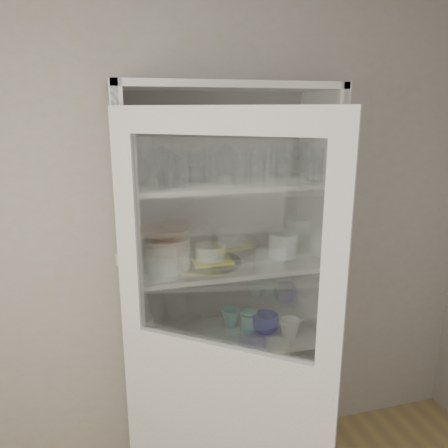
{
  "coord_description": "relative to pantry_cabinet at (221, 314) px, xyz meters",
  "views": [
    {
      "loc": [
        -0.34,
        -0.69,
        1.99
      ],
      "look_at": [
        0.2,
        1.27,
        1.45
      ],
      "focal_mm": 35.0,
      "sensor_mm": 36.0,
      "label": 1
    }
  ],
  "objects": [
    {
      "name": "grey_bowl_stack",
      "position": [
        0.31,
        -0.07,
        0.38
      ],
      "size": [
        0.14,
        0.14,
        0.12
      ],
      "primitive_type": "cylinder",
      "color": "silver",
      "rests_on": "shelf_plates"
    },
    {
      "name": "tumbler_1",
      "position": [
        -0.4,
        -0.18,
        0.78
      ],
      "size": [
        0.08,
        0.08,
        0.13
      ],
      "primitive_type": "cylinder",
      "rotation": [
        0.0,
        0.0,
        -0.23
      ],
      "color": "silver",
      "rests_on": "shelf_glass"
    },
    {
      "name": "plate_stack_back",
      "position": [
        -0.41,
        0.04,
        0.35
      ],
      "size": [
        0.22,
        0.22,
        0.06
      ],
      "primitive_type": "cylinder",
      "color": "white",
      "rests_on": "shelf_plates"
    },
    {
      "name": "goblet_2",
      "position": [
        0.29,
        0.05,
        0.8
      ],
      "size": [
        0.07,
        0.07,
        0.16
      ],
      "primitive_type": null,
      "color": "silver",
      "rests_on": "shelf_glass"
    },
    {
      "name": "tumbler_4",
      "position": [
        0.11,
        -0.21,
        0.79
      ],
      "size": [
        0.08,
        0.08,
        0.14
      ],
      "primitive_type": "cylinder",
      "rotation": [
        0.0,
        0.0,
        0.16
      ],
      "color": "silver",
      "rests_on": "shelf_glass"
    },
    {
      "name": "mug_blue",
      "position": [
        0.21,
        -0.11,
        -0.03
      ],
      "size": [
        0.16,
        0.16,
        0.11
      ],
      "primitive_type": "imported",
      "rotation": [
        0.0,
        0.0,
        0.21
      ],
      "color": "#0C18A0",
      "rests_on": "shelf_mugs"
    },
    {
      "name": "white_ramekin",
      "position": [
        -0.07,
        -0.09,
        0.38
      ],
      "size": [
        0.18,
        0.18,
        0.06
      ],
      "primitive_type": "cylinder",
      "rotation": [
        0.0,
        0.0,
        -0.22
      ],
      "color": "white",
      "rests_on": "yellow_trivet"
    },
    {
      "name": "white_canister",
      "position": [
        -0.41,
        -0.03,
        -0.01
      ],
      "size": [
        0.11,
        0.11,
        0.13
      ],
      "primitive_type": "cylinder",
      "rotation": [
        0.0,
        0.0,
        -0.01
      ],
      "color": "white",
      "rests_on": "shelf_mugs"
    },
    {
      "name": "goblet_1",
      "position": [
        0.04,
        0.05,
        0.81
      ],
      "size": [
        0.08,
        0.08,
        0.17
      ],
      "primitive_type": null,
      "color": "silver",
      "rests_on": "shelf_glass"
    },
    {
      "name": "tumbler_3",
      "position": [
        0.04,
        -0.17,
        0.79
      ],
      "size": [
        0.1,
        0.1,
        0.15
      ],
      "primitive_type": "cylinder",
      "rotation": [
        0.0,
        0.0,
        0.36
      ],
      "color": "silver",
      "rests_on": "shelf_glass"
    },
    {
      "name": "cupboard_door",
      "position": [
        -0.14,
        -0.56,
        -0.07
      ],
      "size": [
        0.74,
        0.58,
        2.0
      ],
      "rotation": [
        0.0,
        0.0,
        -0.65
      ],
      "color": "beige",
      "rests_on": "floor"
    },
    {
      "name": "measuring_cups",
      "position": [
        -0.34,
        -0.16,
        -0.06
      ],
      "size": [
        0.11,
        0.11,
        0.04
      ],
      "primitive_type": "cylinder",
      "color": "#AFAFAF",
      "rests_on": "shelf_mugs"
    },
    {
      "name": "glass_platter",
      "position": [
        -0.07,
        -0.09,
        0.33
      ],
      "size": [
        0.39,
        0.39,
        0.02
      ],
      "primitive_type": "cylinder",
      "rotation": [
        0.0,
        0.0,
        -0.4
      ],
      "color": "silver",
      "rests_on": "shelf_plates"
    },
    {
      "name": "goblet_3",
      "position": [
        0.41,
        0.04,
        0.8
      ],
      "size": [
        0.07,
        0.07,
        0.16
      ],
      "primitive_type": null,
      "color": "silver",
      "rests_on": "shelf_glass"
    },
    {
      "name": "teal_jar",
      "position": [
        0.14,
        -0.06,
        -0.03
      ],
      "size": [
        0.09,
        0.09,
        0.11
      ],
      "color": "teal",
      "rests_on": "shelf_mugs"
    },
    {
      "name": "tumbler_10",
      "position": [
        -0.07,
        -0.08,
        0.79
      ],
      "size": [
        0.07,
        0.07,
        0.14
      ],
      "primitive_type": "cylinder",
      "rotation": [
        0.0,
        0.0,
        0.08
      ],
      "color": "silver",
      "rests_on": "shelf_glass"
    },
    {
      "name": "cream_dish",
      "position": [
        -0.27,
        -0.08,
        -0.44
      ],
      "size": [
        0.3,
        0.3,
        0.07
      ],
      "primitive_type": "imported",
      "rotation": [
        0.0,
        0.0,
        -0.41
      ],
      "color": "beige",
      "rests_on": "shelf_bot"
    },
    {
      "name": "tumbler_0",
      "position": [
        -0.29,
        -0.19,
        0.79
      ],
      "size": [
        0.08,
        0.08,
        0.14
      ],
      "primitive_type": "cylinder",
      "rotation": [
        0.0,
        0.0,
        -0.12
      ],
      "color": "silver",
      "rests_on": "shelf_glass"
    },
    {
      "name": "yellow_trivet",
      "position": [
        -0.07,
        -0.09,
        0.34
      ],
      "size": [
        0.19,
        0.19,
        0.01
      ],
      "primitive_type": "cube",
      "rotation": [
        0.0,
        0.0,
        0.02
      ],
      "color": "yellow",
      "rests_on": "glass_platter"
    },
    {
      "name": "mug_teal",
      "position": [
        0.06,
        0.01,
        -0.03
      ],
      "size": [
        0.13,
        0.13,
        0.1
      ],
      "primitive_type": "imported",
      "rotation": [
        0.0,
        0.0,
        0.32
      ],
      "color": "teal",
      "rests_on": "shelf_mugs"
    },
    {
      "name": "tumbler_7",
      "position": [
        -0.41,
        -0.05,
        0.8
      ],
      "size": [
        0.08,
        0.08,
        0.15
      ],
      "primitive_type": "cylinder",
      "rotation": [
        0.0,
        0.0,
        0.05
      ],
      "color": "silver",
      "rests_on": "shelf_glass"
    },
    {
      "name": "tumbler_8",
      "position": [
        -0.13,
        -0.09,
        0.8
      ],
      "size": [
        0.09,
        0.09,
        0.15
      ],
      "primitive_type": "cylinder",
      "rotation": [
        0.0,
        0.0,
        0.23
      ],
      "color": "silver",
      "rests_on": "shelf_glass"
    },
    {
      "name": "cream_bowl",
      "position": [
        -0.29,
        -0.1,
        0.44
      ],
      "size": [
        0.24,
        0.24,
        0.07
      ],
      "primitive_type": "cylinder",
      "rotation": [
        0.0,
        0.0,
        -0.14
      ],
      "color": "beige",
      "rests_on": "plate_stack_front"
    },
    {
      "name": "terracotta_bowl",
      "position": [
        -0.29,
        -0.1,
        0.5
      ],
      "size": [
        0.3,
        0.3,
        0.06
      ],
      "primitive_type": "imported",
      "rotation": [
        0.0,
        0.0,
        -0.3
      ],
      "color": "brown",
      "rests_on": "cream_bowl"
    },
    {
      "name": "wall_back",
      "position": [
        -0.2,
        0.16,
        0.36
      ],
      "size": [
        3.6,
        0.02,
        2.6
      ],
      "primitive_type": "cube",
      "color": "#B3A494",
      "rests_on": "ground"
    },
    {
      "name": "pantry_cabinet",
      "position": [
        0.0,
        0.0,
        0.0
      ],
      "size": [
        1.0,
        0.45,
        2.1
      ],
      "color": "beige",
      "rests_on": "floor"
    },
    {
      "name": "tumbler_2",
      "position": [
        -0.26,
        -0.17,
        0.79
      ],
      "size": [
        0.09,
        0.09,
        0.14
      ],
      "primitive_type": "cylinder",
      "rotation": [
        0.0,
        0.0,
        0.4
      ],
      "color": "silver",
      "rests_on": "shelf_glass"
    },
    {
      "name": "tumbler_9",
      "position": [
        -0.09,
        -0.05,
        0.79
      ],
      "size": [
        0.07,
        0.07,
        0.13
      ],
      "primitive_type": "cylinder",
      "rotation": [
        0.0,
        0.0,
        -0.16
      ],
      "color": "silver",
      "rests_on": "shelf_glass"
    },
    {
      "name": "tumbler_6",
      "position": [
        0.4,
        -0.19,
        0.8
      ],
      "size": [
        0.1,
        0.1,
        0.15
      ],
      "primitive_type": "cylinder",
      "rotation": [
        0.0,
        0.0,
        0.34
      ],
      "color": "silver",
      "rests_on": "shelf_glass"
    },
    {
      "name": "goblet_0",
      "position": [
        -0.27,
        0.04,
        0.81
      ],
      "size": [
        0.08,
        0.08,
        0.17
      ],
      "primitive_type": null,
      "color": "silver",
      "rests_on": "shelf_glass"
    },
    {
      "name": "tumbler_11",
      "position": [
        0.27,
        -0.06,
        0.8
      ],
      "size": [
        0.1,
        0.1,
        0.15
      ],
      "primitive_type": "cylinder",
      "rotation": [
        0.0,
        0.0,
        -0.35
      ],
      "color": "silver",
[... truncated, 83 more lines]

